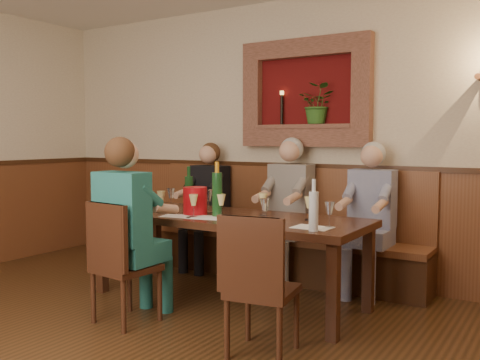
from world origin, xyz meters
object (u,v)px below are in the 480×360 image
object	(u,v)px
person_bench_left	(206,217)
water_bottle	(314,210)
bench	(279,245)
spittoon_bucket	(195,201)
person_bench_right	(368,232)
person_bench_mid	(287,223)
person_chair_front	(131,245)
dining_table	(227,224)
wine_bottle_green_a	(217,193)
wine_bottle_green_b	(189,192)
chair_near_right	(262,314)
chair_near_left	(125,287)

from	to	relation	value
person_bench_left	water_bottle	size ratio (longest dim) A/B	3.69
bench	spittoon_bucket	size ratio (longest dim) A/B	12.78
bench	person_bench_right	bearing A→B (deg)	-6.20
person_bench_mid	person_chair_front	xyz separation A→B (m)	(-0.51, -1.62, 0.00)
dining_table	wine_bottle_green_a	world-z (taller)	wine_bottle_green_a
dining_table	water_bottle	bearing A→B (deg)	-19.36
bench	spittoon_bucket	bearing A→B (deg)	-103.59
person_bench_left	wine_bottle_green_a	xyz separation A→B (m)	(0.80, -0.95, 0.39)
dining_table	water_bottle	world-z (taller)	water_bottle
person_bench_left	wine_bottle_green_b	bearing A→B (deg)	-64.83
bench	spittoon_bucket	xyz separation A→B (m)	(-0.25, -1.05, 0.54)
spittoon_bucket	wine_bottle_green_a	bearing A→B (deg)	0.21
dining_table	person_bench_mid	distance (m)	0.85
dining_table	wine_bottle_green_b	distance (m)	0.55
bench	wine_bottle_green_b	world-z (taller)	wine_bottle_green_b
chair_near_right	wine_bottle_green_b	xyz separation A→B (m)	(-1.30, 0.93, 0.64)
chair_near_left	water_bottle	world-z (taller)	water_bottle
chair_near_left	person_bench_right	bearing A→B (deg)	58.12
water_bottle	person_chair_front	bearing A→B (deg)	-161.43
spittoon_bucket	person_bench_right	bearing A→B (deg)	38.04
chair_near_left	person_bench_mid	size ratio (longest dim) A/B	0.66
wine_bottle_green_a	chair_near_left	bearing A→B (deg)	-114.80
wine_bottle_green_b	person_bench_mid	bearing A→B (deg)	49.90
wine_bottle_green_a	chair_near_right	bearing A→B (deg)	-40.61
chair_near_right	water_bottle	size ratio (longest dim) A/B	2.51
spittoon_bucket	wine_bottle_green_b	xyz separation A→B (m)	(-0.23, 0.21, 0.05)
wine_bottle_green_a	wine_bottle_green_b	size ratio (longest dim) A/B	1.15
bench	person_bench_left	distance (m)	0.87
person_bench_mid	wine_bottle_green_a	size ratio (longest dim) A/B	3.08
dining_table	person_chair_front	xyz separation A→B (m)	(-0.37, -0.78, -0.09)
dining_table	person_bench_left	distance (m)	1.19
chair_near_left	person_bench_left	xyz separation A→B (m)	(-0.46, 1.69, 0.29)
wine_bottle_green_b	chair_near_right	bearing A→B (deg)	-35.59
bench	spittoon_bucket	distance (m)	1.21
person_chair_front	spittoon_bucket	xyz separation A→B (m)	(0.11, 0.67, 0.28)
bench	chair_near_left	size ratio (longest dim) A/B	3.22
chair_near_left	wine_bottle_green_b	world-z (taller)	wine_bottle_green_b
bench	water_bottle	bearing A→B (deg)	-53.32
person_bench_mid	water_bottle	xyz separation A→B (m)	(0.81, -1.17, 0.32)
chair_near_right	water_bottle	xyz separation A→B (m)	(0.13, 0.50, 0.63)
person_bench_left	spittoon_bucket	size ratio (longest dim) A/B	5.78
chair_near_right	wine_bottle_green_b	size ratio (longest dim) A/B	2.33
chair_near_left	water_bottle	bearing A→B (deg)	27.70
person_bench_mid	water_bottle	size ratio (longest dim) A/B	3.84
person_bench_left	bench	bearing A→B (deg)	7.11
person_bench_left	person_bench_right	xyz separation A→B (m)	(1.79, -0.00, 0.01)
chair_near_left	person_bench_right	world-z (taller)	person_bench_right
chair_near_left	chair_near_right	distance (m)	1.19
spittoon_bucket	wine_bottle_green_a	size ratio (longest dim) A/B	0.51
person_chair_front	person_bench_mid	bearing A→B (deg)	72.48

